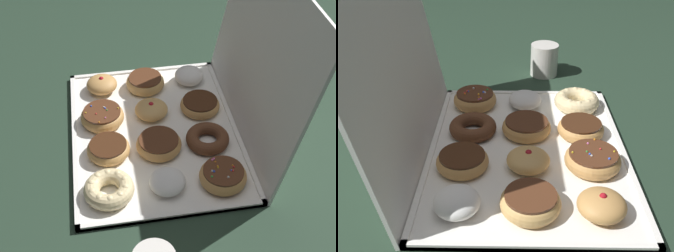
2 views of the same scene
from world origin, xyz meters
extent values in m
plane|color=#233828|center=(0.00, 0.00, 0.00)|extent=(3.00, 3.00, 0.00)
cube|color=white|center=(0.00, 0.00, 0.01)|extent=(0.57, 0.44, 0.01)
cube|color=white|center=(0.00, -0.21, 0.01)|extent=(0.57, 0.01, 0.01)
cube|color=white|center=(0.00, 0.21, 0.01)|extent=(0.57, 0.01, 0.01)
cube|color=white|center=(-0.28, 0.00, 0.01)|extent=(0.01, 0.44, 0.01)
cube|color=white|center=(0.28, 0.00, 0.01)|extent=(0.01, 0.44, 0.01)
cube|color=white|center=(0.00, 0.26, 0.22)|extent=(0.57, 0.09, 0.44)
ellipsoid|color=tan|center=(-0.20, -0.13, 0.03)|extent=(0.09, 0.09, 0.04)
sphere|color=#B21923|center=(-0.20, -0.13, 0.05)|extent=(0.01, 0.01, 0.01)
torus|color=tan|center=(-0.06, -0.14, 0.03)|extent=(0.12, 0.12, 0.04)
cylinder|color=#59331E|center=(-0.06, -0.14, 0.05)|extent=(0.10, 0.10, 0.01)
sphere|color=orange|center=(-0.02, -0.15, 0.05)|extent=(0.00, 0.00, 0.00)
sphere|color=pink|center=(-0.03, -0.13, 0.05)|extent=(0.00, 0.00, 0.00)
sphere|color=green|center=(-0.06, -0.12, 0.05)|extent=(0.00, 0.00, 0.00)
sphere|color=yellow|center=(-0.06, -0.18, 0.05)|extent=(0.00, 0.00, 0.00)
sphere|color=blue|center=(-0.09, -0.16, 0.05)|extent=(0.01, 0.01, 0.01)
sphere|color=white|center=(-0.08, -0.13, 0.05)|extent=(0.00, 0.00, 0.00)
sphere|color=yellow|center=(-0.07, -0.09, 0.05)|extent=(0.00, 0.00, 0.00)
sphere|color=blue|center=(-0.07, -0.13, 0.05)|extent=(0.00, 0.00, 0.00)
sphere|color=red|center=(-0.05, -0.15, 0.05)|extent=(0.00, 0.00, 0.00)
torus|color=tan|center=(0.06, -0.13, 0.03)|extent=(0.11, 0.11, 0.03)
cylinder|color=#472816|center=(0.06, -0.13, 0.04)|extent=(0.09, 0.09, 0.01)
torus|color=beige|center=(0.20, -0.14, 0.03)|extent=(0.12, 0.12, 0.04)
sphere|color=beige|center=(0.24, -0.14, 0.04)|extent=(0.02, 0.02, 0.02)
sphere|color=beige|center=(0.23, -0.11, 0.04)|extent=(0.02, 0.02, 0.02)
sphere|color=beige|center=(0.21, -0.10, 0.04)|extent=(0.02, 0.02, 0.02)
sphere|color=beige|center=(0.19, -0.10, 0.04)|extent=(0.02, 0.02, 0.02)
sphere|color=beige|center=(0.17, -0.11, 0.04)|extent=(0.02, 0.02, 0.02)
sphere|color=beige|center=(0.16, -0.14, 0.04)|extent=(0.02, 0.02, 0.02)
sphere|color=beige|center=(0.17, -0.16, 0.04)|extent=(0.02, 0.02, 0.02)
sphere|color=beige|center=(0.19, -0.18, 0.04)|extent=(0.02, 0.02, 0.02)
sphere|color=beige|center=(0.21, -0.18, 0.04)|extent=(0.02, 0.02, 0.02)
sphere|color=beige|center=(0.23, -0.16, 0.04)|extent=(0.02, 0.02, 0.02)
torus|color=tan|center=(-0.20, 0.00, 0.03)|extent=(0.11, 0.11, 0.04)
cylinder|color=#59331E|center=(-0.20, 0.00, 0.05)|extent=(0.10, 0.10, 0.01)
ellipsoid|color=tan|center=(-0.07, 0.00, 0.03)|extent=(0.09, 0.09, 0.04)
sphere|color=#B21923|center=(-0.07, 0.00, 0.05)|extent=(0.01, 0.01, 0.01)
torus|color=tan|center=(0.07, 0.00, 0.03)|extent=(0.12, 0.12, 0.03)
cylinder|color=#59331E|center=(0.07, 0.00, 0.04)|extent=(0.10, 0.10, 0.01)
ellipsoid|color=white|center=(0.20, 0.00, 0.03)|extent=(0.09, 0.09, 0.04)
ellipsoid|color=white|center=(-0.20, 0.13, 0.03)|extent=(0.09, 0.09, 0.05)
torus|color=tan|center=(-0.07, 0.14, 0.03)|extent=(0.11, 0.11, 0.03)
cylinder|color=#472816|center=(-0.07, 0.14, 0.04)|extent=(0.10, 0.10, 0.01)
torus|color=#59331E|center=(0.07, 0.13, 0.03)|extent=(0.11, 0.11, 0.03)
torus|color=tan|center=(0.20, 0.13, 0.03)|extent=(0.11, 0.11, 0.04)
cylinder|color=#59331E|center=(0.20, 0.13, 0.05)|extent=(0.10, 0.10, 0.01)
sphere|color=yellow|center=(0.19, 0.12, 0.05)|extent=(0.00, 0.00, 0.00)
sphere|color=orange|center=(0.19, 0.12, 0.05)|extent=(0.00, 0.00, 0.00)
sphere|color=pink|center=(0.17, 0.12, 0.05)|extent=(0.01, 0.01, 0.01)
sphere|color=pink|center=(0.16, 0.12, 0.05)|extent=(0.00, 0.00, 0.00)
sphere|color=blue|center=(0.21, 0.15, 0.05)|extent=(0.00, 0.00, 0.00)
sphere|color=white|center=(0.23, 0.14, 0.05)|extent=(0.01, 0.01, 0.01)
sphere|color=orange|center=(0.19, 0.16, 0.05)|extent=(0.00, 0.00, 0.00)
sphere|color=red|center=(0.21, 0.15, 0.05)|extent=(0.01, 0.01, 0.01)
sphere|color=red|center=(0.20, 0.16, 0.05)|extent=(0.01, 0.01, 0.01)
sphere|color=white|center=(0.20, 0.11, 0.05)|extent=(0.01, 0.01, 0.01)
sphere|color=orange|center=(0.17, 0.12, 0.05)|extent=(0.00, 0.00, 0.00)
sphere|color=blue|center=(0.20, 0.11, 0.05)|extent=(0.01, 0.01, 0.01)
sphere|color=green|center=(0.22, 0.10, 0.05)|extent=(0.01, 0.01, 0.01)
camera|label=1|loc=(0.93, -0.12, 0.88)|focal=50.98mm
camera|label=2|loc=(-0.74, 0.04, 0.53)|focal=42.53mm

